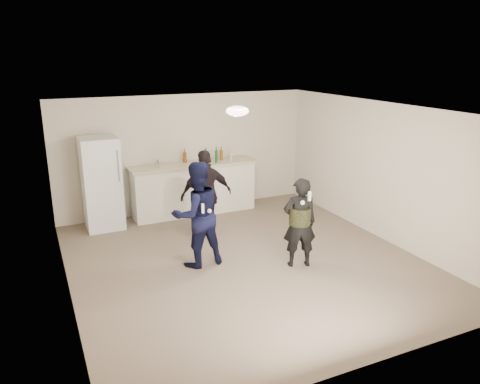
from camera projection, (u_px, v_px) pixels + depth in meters
name	position (u px, v px, depth m)	size (l,w,h in m)	color
floor	(245.00, 261.00, 7.77)	(6.00, 6.00, 0.00)	#6B5B4C
ceiling	(246.00, 110.00, 7.05)	(6.00, 6.00, 0.00)	silver
wall_back	(186.00, 153.00, 10.02)	(6.00, 6.00, 0.00)	beige
wall_front	(370.00, 264.00, 4.80)	(6.00, 6.00, 0.00)	beige
wall_left	(61.00, 213.00, 6.31)	(6.00, 6.00, 0.00)	beige
wall_right	(382.00, 171.00, 8.51)	(6.00, 6.00, 0.00)	beige
counter	(194.00, 189.00, 9.96)	(2.60, 0.56, 1.05)	white
counter_top	(193.00, 165.00, 9.81)	(2.68, 0.64, 0.04)	beige
fridge	(102.00, 183.00, 9.03)	(0.70, 0.70, 1.80)	white
fridge_handle	(118.00, 166.00, 8.71)	(0.02, 0.02, 0.60)	silver
ceiling_dome	(237.00, 111.00, 7.32)	(0.36, 0.36, 0.16)	white
shaker	(157.00, 164.00, 9.41)	(0.08, 0.08, 0.17)	silver
man	(197.00, 214.00, 7.43)	(0.84, 0.65, 1.72)	#0E133E
woman	(300.00, 223.00, 7.43)	(0.54, 0.35, 1.47)	black
camo_shorts	(300.00, 216.00, 7.39)	(0.34, 0.34, 0.28)	#32391A
spectator	(206.00, 195.00, 8.55)	(0.97, 0.41, 1.66)	black
remote_man	(203.00, 208.00, 7.13)	(0.04, 0.04, 0.15)	white
nunchuk_man	(209.00, 211.00, 7.23)	(0.07, 0.07, 0.07)	silver
remote_woman	(310.00, 196.00, 7.06)	(0.04, 0.04, 0.15)	white
nunchuk_woman	(303.00, 203.00, 7.08)	(0.07, 0.07, 0.07)	white
bottle_cluster	(210.00, 156.00, 9.95)	(1.04, 0.35, 0.26)	silver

